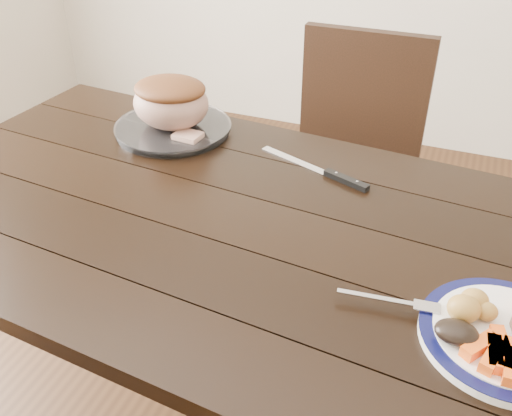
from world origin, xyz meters
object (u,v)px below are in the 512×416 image
at_px(dining_table, 227,248).
at_px(chair_far, 351,161).
at_px(dinner_plate, 505,338).
at_px(roast_joint, 171,104).
at_px(serving_platter, 173,129).
at_px(carving_knife, 333,175).
at_px(fork, 396,302).

relative_size(dining_table, chair_far, 1.80).
xyz_separation_m(dinner_plate, roast_joint, (-0.88, 0.48, 0.08)).
relative_size(dining_table, serving_platter, 5.35).
bearing_deg(chair_far, roast_joint, 44.84).
bearing_deg(carving_knife, roast_joint, -168.23).
height_order(serving_platter, carving_knife, serving_platter).
bearing_deg(fork, dinner_plate, -8.16).
distance_m(dining_table, roast_joint, 0.47).
height_order(fork, carving_knife, fork).
bearing_deg(dining_table, fork, -21.98).
height_order(serving_platter, roast_joint, roast_joint).
relative_size(chair_far, carving_knife, 3.03).
bearing_deg(serving_platter, dining_table, -46.60).
relative_size(dining_table, roast_joint, 8.01).
bearing_deg(fork, carving_knife, 112.70).
bearing_deg(serving_platter, roast_joint, 0.00).
xyz_separation_m(serving_platter, carving_knife, (0.48, -0.07, -0.00)).
bearing_deg(carving_knife, fork, -40.50).
distance_m(dinner_plate, roast_joint, 1.01).
xyz_separation_m(chair_far, carving_knife, (0.05, -0.50, 0.23)).
relative_size(roast_joint, carving_knife, 0.68).
xyz_separation_m(roast_joint, carving_knife, (0.48, -0.07, -0.08)).
distance_m(chair_far, roast_joint, 0.67).
bearing_deg(roast_joint, dining_table, -46.60).
bearing_deg(dining_table, dinner_plate, -16.08).
xyz_separation_m(dinner_plate, serving_platter, (-0.88, 0.48, 0.00)).
height_order(dining_table, dinner_plate, dinner_plate).
bearing_deg(dinner_plate, chair_far, 116.84).
distance_m(roast_joint, carving_knife, 0.49).
relative_size(dining_table, fork, 9.38).
relative_size(chair_far, roast_joint, 4.45).
height_order(fork, roast_joint, roast_joint).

